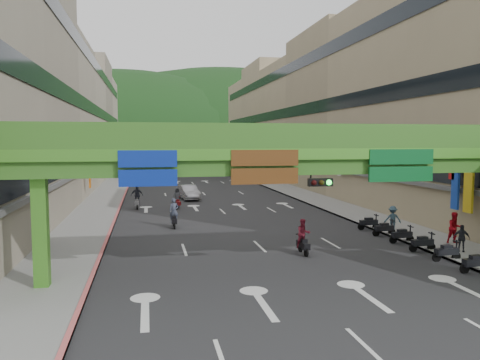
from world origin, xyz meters
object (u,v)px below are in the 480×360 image
object	(u,v)px
car_yellow	(206,171)
pedestrian_red	(455,230)
car_silver	(189,192)
overpass_near	(314,166)
scooter_rider_near	(174,214)
scooter_rider_mid	(303,236)

from	to	relation	value
car_yellow	pedestrian_red	world-z (taller)	pedestrian_red
car_silver	car_yellow	distance (m)	34.68
overpass_near	car_yellow	size ratio (longest dim) A/B	6.40
pedestrian_red	scooter_rider_near	bearing A→B (deg)	160.56
scooter_rider_near	car_yellow	world-z (taller)	scooter_rider_near
pedestrian_red	car_silver	bearing A→B (deg)	128.66
scooter_rider_near	car_yellow	bearing A→B (deg)	80.35
scooter_rider_mid	car_silver	world-z (taller)	scooter_rider_mid
overpass_near	car_silver	size ratio (longest dim) A/B	6.04
overpass_near	pedestrian_red	distance (m)	12.31
scooter_rider_mid	car_yellow	distance (m)	59.53
scooter_rider_near	car_yellow	xyz separation A→B (m)	(8.53, 50.13, -0.28)
overpass_near	car_yellow	distance (m)	63.99
scooter_rider_mid	car_silver	size ratio (longest dim) A/B	0.43
overpass_near	pedestrian_red	bearing A→B (deg)	22.92
car_silver	car_yellow	world-z (taller)	car_silver
scooter_rider_mid	pedestrian_red	xyz separation A→B (m)	(9.63, 0.22, -0.08)
car_silver	pedestrian_red	distance (m)	28.65
scooter_rider_near	car_yellow	size ratio (longest dim) A/B	0.49
scooter_rider_near	overpass_near	bearing A→B (deg)	-67.63
overpass_near	scooter_rider_mid	xyz separation A→B (m)	(1.00, 4.27, -4.18)
scooter_rider_near	pedestrian_red	world-z (taller)	scooter_rider_near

